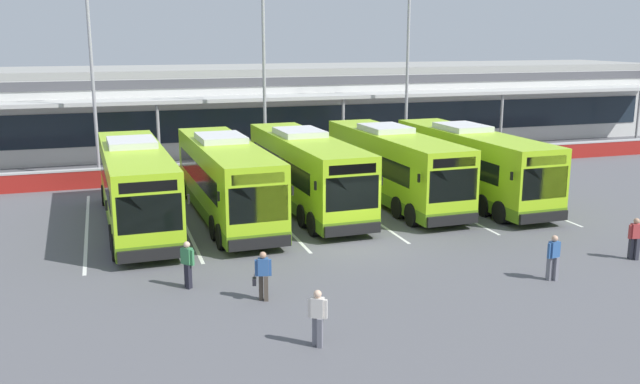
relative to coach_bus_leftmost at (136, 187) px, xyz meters
name	(u,v)px	position (x,y,z in m)	size (l,w,h in m)	color
ground_plane	(357,245)	(8.31, -5.59, -1.79)	(200.00, 200.00, 0.00)	#56565B
terminal_building	(233,107)	(8.31, 21.32, 1.23)	(70.00, 13.00, 6.00)	silver
red_barrier_wall	(272,168)	(8.31, 8.91, -1.23)	(60.00, 0.40, 1.10)	maroon
coach_bus_leftmost	(136,187)	(0.00, 0.00, 0.00)	(3.18, 12.22, 3.78)	#9ED11E
coach_bus_left_centre	(226,181)	(4.04, 0.20, 0.00)	(3.18, 12.22, 3.78)	#9ED11E
coach_bus_centre	(306,173)	(8.07, 0.90, 0.00)	(3.18, 12.22, 3.78)	#9ED11E
coach_bus_right_centre	(393,167)	(12.70, 1.00, 0.00)	(3.18, 12.22, 3.78)	#9ED11E
coach_bus_rightmost	(471,165)	(16.71, 0.21, 0.00)	(3.18, 12.22, 3.78)	#9ED11E
bay_stripe_far_west	(87,228)	(-2.19, 0.41, -1.78)	(0.14, 13.00, 0.01)	silver
bay_stripe_west	(183,220)	(2.01, 0.41, -1.78)	(0.14, 13.00, 0.01)	silver
bay_stripe_mid_west	(272,213)	(6.21, 0.41, -1.78)	(0.14, 13.00, 0.01)	silver
bay_stripe_centre	(354,207)	(10.41, 0.41, -1.78)	(0.14, 13.00, 0.01)	silver
bay_stripe_mid_east	(431,201)	(14.61, 0.41, -1.78)	(0.14, 13.00, 0.01)	silver
bay_stripe_east	(502,195)	(18.81, 0.41, -1.78)	(0.14, 13.00, 0.01)	silver
pedestrian_with_handbag	(263,275)	(3.34, -10.25, -0.93)	(0.64, 0.42, 1.62)	#4C4238
pedestrian_in_dark_coat	(553,256)	(13.33, -11.48, -0.91)	(0.54, 0.29, 1.62)	slate
pedestrian_child	(318,316)	(4.01, -13.98, -0.91)	(0.51, 0.41, 1.62)	slate
pedestrian_near_bin	(635,237)	(17.67, -10.47, -0.91)	(0.54, 0.35, 1.62)	#33333D
pedestrian_approaching_bus	(188,263)	(1.19, -8.39, -0.91)	(0.43, 0.46, 1.62)	black
lamp_post_west	(92,71)	(-1.59, 11.71, 4.50)	(3.24, 0.28, 11.00)	#9E9EA3
lamp_post_centre	(264,69)	(8.30, 10.55, 4.50)	(3.24, 0.28, 11.00)	#9E9EA3
lamp_post_east	(407,66)	(18.35, 11.83, 4.50)	(3.24, 0.28, 11.00)	#9E9EA3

